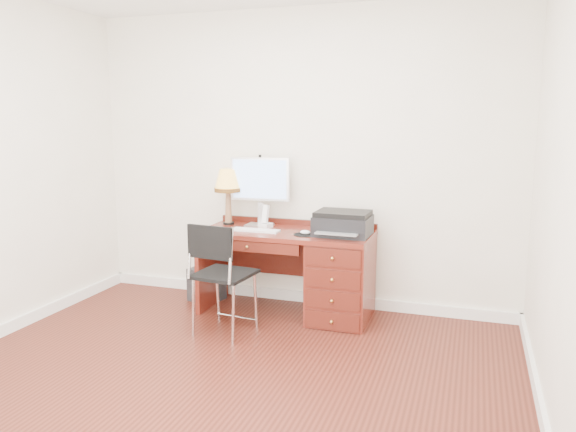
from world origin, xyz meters
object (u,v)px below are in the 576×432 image
(monitor, at_px, (260,183))
(printer, at_px, (343,223))
(equipment_box, at_px, (207,284))
(leg_lamp, at_px, (228,184))
(chair, at_px, (221,268))
(desk, at_px, (322,271))
(phone, at_px, (266,221))

(monitor, relative_size, printer, 1.34)
(monitor, relative_size, equipment_box, 1.99)
(leg_lamp, distance_m, chair, 1.01)
(desk, relative_size, leg_lamp, 2.91)
(leg_lamp, height_order, equipment_box, leg_lamp)
(printer, relative_size, leg_lamp, 0.91)
(desk, distance_m, leg_lamp, 1.19)
(phone, bearing_deg, equipment_box, -167.70)
(leg_lamp, height_order, phone, leg_lamp)
(desk, relative_size, chair, 1.63)
(desk, height_order, leg_lamp, leg_lamp)
(monitor, xyz_separation_m, printer, (0.81, -0.18, -0.29))
(monitor, xyz_separation_m, phone, (0.08, -0.09, -0.33))
(desk, relative_size, monitor, 2.39)
(printer, distance_m, leg_lamp, 1.17)
(desk, xyz_separation_m, printer, (0.19, -0.02, 0.44))
(printer, relative_size, chair, 0.51)
(printer, distance_m, phone, 0.74)
(chair, bearing_deg, monitor, 94.54)
(monitor, relative_size, chair, 0.68)
(monitor, distance_m, printer, 0.88)
(monitor, distance_m, leg_lamp, 0.31)
(printer, bearing_deg, phone, 174.43)
(monitor, height_order, phone, monitor)
(chair, bearing_deg, printer, 43.75)
(phone, bearing_deg, monitor, 147.29)
(printer, distance_m, chair, 1.10)
(monitor, xyz_separation_m, chair, (-0.02, -0.82, -0.59))
(leg_lamp, xyz_separation_m, phone, (0.39, -0.06, -0.32))
(leg_lamp, xyz_separation_m, equipment_box, (-0.23, -0.03, -0.97))
(desk, distance_m, chair, 0.94)
(leg_lamp, bearing_deg, monitor, 6.35)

